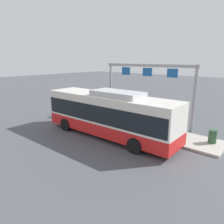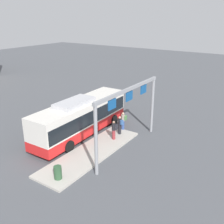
# 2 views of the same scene
# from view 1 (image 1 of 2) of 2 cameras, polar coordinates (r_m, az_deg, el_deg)

# --- Properties ---
(ground_plane) EXTENTS (120.00, 120.00, 0.00)m
(ground_plane) POSITION_cam_1_polar(r_m,az_deg,el_deg) (15.71, -0.89, -6.60)
(ground_plane) COLOR #4C4F54
(platform_curb) EXTENTS (10.00, 2.80, 0.16)m
(platform_curb) POSITION_cam_1_polar(r_m,az_deg,el_deg) (16.67, 11.51, -5.35)
(platform_curb) COLOR #B2ADA3
(platform_curb) RESTS_ON ground
(bus_main) EXTENTS (10.69, 2.86, 3.46)m
(bus_main) POSITION_cam_1_polar(r_m,az_deg,el_deg) (15.15, -0.90, -0.19)
(bus_main) COLOR red
(bus_main) RESTS_ON ground
(person_boarding) EXTENTS (0.43, 0.58, 1.67)m
(person_boarding) POSITION_cam_1_polar(r_m,az_deg,el_deg) (19.08, -1.75, 0.48)
(person_boarding) COLOR #334C8C
(person_boarding) RESTS_ON platform_curb
(person_waiting_near) EXTENTS (0.43, 0.58, 1.67)m
(person_waiting_near) POSITION_cam_1_polar(r_m,az_deg,el_deg) (18.62, 1.17, 0.14)
(person_waiting_near) COLOR black
(person_waiting_near) RESTS_ON platform_curb
(person_waiting_mid) EXTENTS (0.37, 0.54, 1.67)m
(person_waiting_mid) POSITION_cam_1_polar(r_m,az_deg,el_deg) (18.04, 4.34, -0.36)
(person_waiting_mid) COLOR maroon
(person_waiting_mid) RESTS_ON platform_curb
(platform_sign_gantry) EXTENTS (8.78, 0.24, 5.20)m
(platform_sign_gantry) POSITION_cam_1_polar(r_m,az_deg,el_deg) (18.66, 9.49, 8.33)
(platform_sign_gantry) COLOR gray
(platform_sign_gantry) RESTS_ON ground
(trash_bin) EXTENTS (0.52, 0.52, 0.90)m
(trash_bin) POSITION_cam_1_polar(r_m,az_deg,el_deg) (15.46, 25.70, -6.02)
(trash_bin) COLOR #2D5133
(trash_bin) RESTS_ON platform_curb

